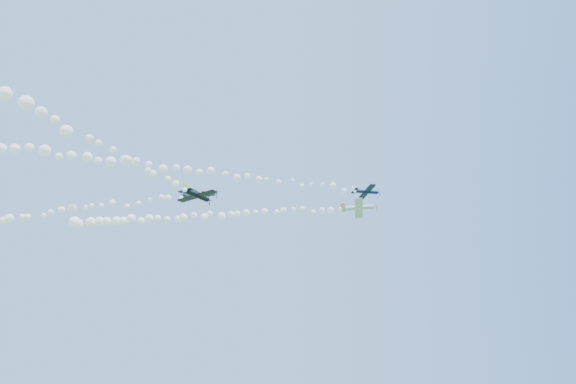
{
  "coord_description": "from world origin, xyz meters",
  "views": [
    {
      "loc": [
        3.02,
        -87.0,
        10.49
      ],
      "look_at": [
        4.33,
        -4.97,
        45.19
      ],
      "focal_mm": 30.0,
      "sensor_mm": 36.0,
      "label": 1
    }
  ],
  "objects_px": {
    "plane_navy": "(366,192)",
    "plane_black": "(197,195)",
    "plane_grey": "(200,195)",
    "plane_white": "(359,208)"
  },
  "relations": [
    {
      "from": "plane_navy",
      "to": "plane_black",
      "type": "distance_m",
      "value": 42.65
    },
    {
      "from": "plane_navy",
      "to": "plane_grey",
      "type": "distance_m",
      "value": 37.36
    },
    {
      "from": "plane_black",
      "to": "plane_navy",
      "type": "bearing_deg",
      "value": -19.39
    },
    {
      "from": "plane_navy",
      "to": "plane_grey",
      "type": "relative_size",
      "value": 1.0
    },
    {
      "from": "plane_grey",
      "to": "plane_black",
      "type": "height_order",
      "value": "plane_grey"
    },
    {
      "from": "plane_white",
      "to": "plane_black",
      "type": "relative_size",
      "value": 1.33
    },
    {
      "from": "plane_black",
      "to": "plane_white",
      "type": "bearing_deg",
      "value": -13.15
    },
    {
      "from": "plane_navy",
      "to": "plane_black",
      "type": "bearing_deg",
      "value": -154.87
    },
    {
      "from": "plane_navy",
      "to": "plane_grey",
      "type": "bearing_deg",
      "value": -167.37
    },
    {
      "from": "plane_white",
      "to": "plane_black",
      "type": "bearing_deg",
      "value": -123.99
    }
  ]
}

